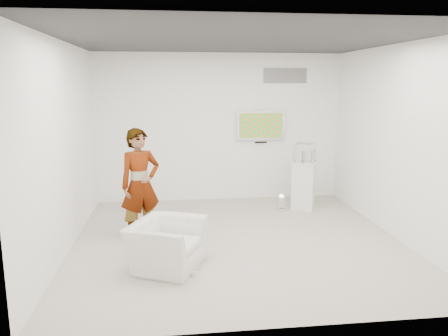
# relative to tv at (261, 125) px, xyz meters

# --- Properties ---
(room) EXTENTS (5.01, 5.01, 3.00)m
(room) POSITION_rel_tv_xyz_m (-0.85, -2.45, -0.05)
(room) COLOR #B2ADA3
(room) RESTS_ON ground
(tv) EXTENTS (1.00, 0.08, 0.60)m
(tv) POSITION_rel_tv_xyz_m (0.00, 0.00, 0.00)
(tv) COLOR silver
(tv) RESTS_ON room
(logo_decal) EXTENTS (0.90, 0.02, 0.30)m
(logo_decal) POSITION_rel_tv_xyz_m (0.50, 0.04, 1.00)
(logo_decal) COLOR slate
(logo_decal) RESTS_ON room
(person) EXTENTS (0.75, 0.65, 1.74)m
(person) POSITION_rel_tv_xyz_m (-2.32, -2.20, -0.68)
(person) COLOR silver
(person) RESTS_ON room
(armchair) EXTENTS (1.15, 1.21, 0.62)m
(armchair) POSITION_rel_tv_xyz_m (-1.93, -3.31, -1.24)
(armchair) COLOR silver
(armchair) RESTS_ON room
(pedestal) EXTENTS (0.60, 0.60, 0.93)m
(pedestal) POSITION_rel_tv_xyz_m (0.68, -0.85, -1.09)
(pedestal) COLOR white
(pedestal) RESTS_ON room
(floor_uplight) EXTENTS (0.21, 0.21, 0.31)m
(floor_uplight) POSITION_rel_tv_xyz_m (0.23, -0.97, -1.40)
(floor_uplight) COLOR silver
(floor_uplight) RESTS_ON room
(vitrine) EXTENTS (0.48, 0.48, 0.35)m
(vitrine) POSITION_rel_tv_xyz_m (0.68, -0.85, -0.45)
(vitrine) COLOR white
(vitrine) RESTS_ON pedestal
(console) EXTENTS (0.08, 0.16, 0.20)m
(console) POSITION_rel_tv_xyz_m (0.68, -0.85, -0.52)
(console) COLOR white
(console) RESTS_ON pedestal
(wii_remote) EXTENTS (0.04, 0.14, 0.03)m
(wii_remote) POSITION_rel_tv_xyz_m (-2.16, -1.96, 0.02)
(wii_remote) COLOR white
(wii_remote) RESTS_ON person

